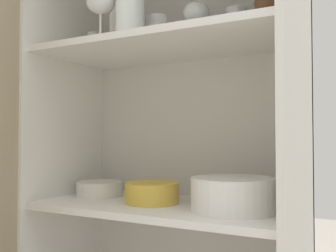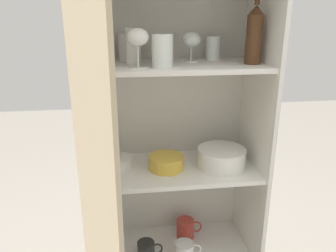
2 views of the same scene
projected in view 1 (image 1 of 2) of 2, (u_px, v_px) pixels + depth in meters
cupboard_back_panel at (192, 189)px, 1.33m from camera, size 0.79×0.02×1.51m
cupboard_side_left at (66, 189)px, 1.34m from camera, size 0.02×0.41×1.51m
cupboard_side_right at (299, 208)px, 0.98m from camera, size 0.02×0.41×1.51m
shelf_board_middle at (164, 207)px, 1.16m from camera, size 0.75×0.37×0.02m
shelf_board_upper at (164, 47)px, 1.18m from camera, size 0.75×0.37×0.02m
tumbler_glass_0 at (119, 27)px, 1.26m from camera, size 0.06×0.06×0.15m
tumbler_glass_1 at (156, 32)px, 1.22m from camera, size 0.07×0.07×0.09m
tumbler_glass_2 at (130, 17)px, 1.12m from camera, size 0.08×0.08×0.13m
tumbler_glass_3 at (236, 26)px, 1.17m from camera, size 0.06×0.06×0.11m
tumbler_glass_4 at (96, 46)px, 1.41m from camera, size 0.07×0.07×0.09m
tumbler_glass_5 at (132, 40)px, 1.37m from camera, size 0.08×0.08×0.12m
wine_glass_0 at (101, 5)px, 1.16m from camera, size 0.08×0.08×0.15m
wine_glass_1 at (196, 14)px, 1.18m from camera, size 0.08×0.08×0.13m
plate_stack_white at (233, 195)px, 1.04m from camera, size 0.22×0.22×0.09m
mixing_bowl_large at (152, 192)px, 1.17m from camera, size 0.16×0.16×0.06m
serving_bowl_small at (99, 188)px, 1.32m from camera, size 0.15×0.15×0.05m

